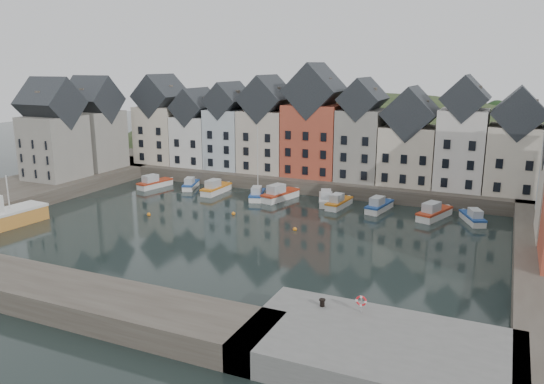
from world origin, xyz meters
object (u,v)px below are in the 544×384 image
Objects in this scene: boat_a at (154,183)px; mooring_bollard at (322,302)px; life_ring_post at (361,301)px; boat_d at (257,194)px.

boat_a is 52.66m from mooring_bollard.
mooring_bollard reaches higher than boat_a.
life_ring_post is (2.88, 0.21, 0.55)m from mooring_bollard.
mooring_bollard is (21.84, -33.99, 1.60)m from boat_d.
boat_d is at bearing 12.35° from boat_a.
mooring_bollard is (40.32, -33.83, 1.60)m from boat_a.
life_ring_post is (43.20, -33.62, 2.15)m from boat_a.
boat_d is 8.36× the size of life_ring_post.
mooring_bollard is at bearing -28.13° from boat_a.
boat_a is 54.78m from life_ring_post.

